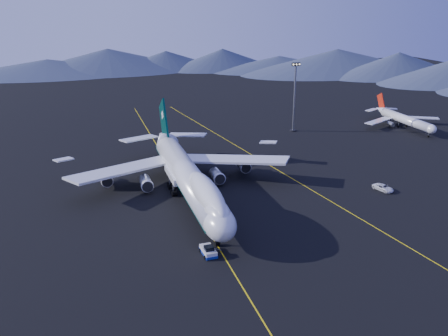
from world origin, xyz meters
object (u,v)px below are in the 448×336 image
object	(u,v)px
floodlight_mast	(294,97)
second_jet	(404,119)
boeing_747	(188,176)
pushback_tug	(208,251)
service_van	(383,188)

from	to	relation	value
floodlight_mast	second_jet	bearing A→B (deg)	-9.20
boeing_747	floodlight_mast	xyz separation A→B (m)	(52.15, 53.09, 7.03)
boeing_747	pushback_tug	size ratio (longest dim) A/B	14.71
service_van	floodlight_mast	size ratio (longest dim) A/B	0.23
second_jet	floodlight_mast	xyz separation A→B (m)	(-43.00, 6.97, 9.64)
boeing_747	second_jet	xyz separation A→B (m)	(95.15, 46.12, -2.61)
pushback_tug	service_van	world-z (taller)	pushback_tug
service_van	floodlight_mast	world-z (taller)	floodlight_mast
boeing_747	floodlight_mast	bearing A→B (deg)	45.51
boeing_747	pushback_tug	distance (m)	30.10
pushback_tug	service_van	xyz separation A→B (m)	(52.25, 19.85, 0.14)
boeing_747	second_jet	size ratio (longest dim) A/B	1.95
boeing_747	service_van	bearing A→B (deg)	-11.06
service_van	floodlight_mast	distance (m)	63.97
second_jet	floodlight_mast	world-z (taller)	floodlight_mast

